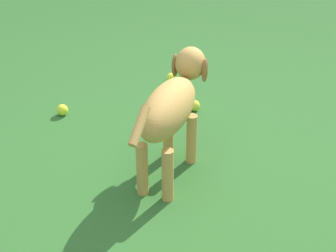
{
  "coord_description": "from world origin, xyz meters",
  "views": [
    {
      "loc": [
        -1.84,
        -0.49,
        1.46
      ],
      "look_at": [
        -0.0,
        0.18,
        0.28
      ],
      "focal_mm": 53.53,
      "sensor_mm": 36.0,
      "label": 1
    }
  ],
  "objects": [
    {
      "name": "tennis_ball_0",
      "position": [
        0.35,
        0.96,
        0.03
      ],
      "size": [
        0.07,
        0.07,
        0.07
      ],
      "primitive_type": "sphere",
      "color": "#D2E32E",
      "rests_on": "ground"
    },
    {
      "name": "tennis_ball_2",
      "position": [
        0.66,
        0.25,
        0.03
      ],
      "size": [
        0.07,
        0.07,
        0.07
      ],
      "primitive_type": "sphere",
      "color": "#CBD530",
      "rests_on": "ground"
    },
    {
      "name": "ground",
      "position": [
        0.0,
        0.0,
        0.0
      ],
      "size": [
        14.0,
        14.0,
        0.0
      ],
      "primitive_type": "plane",
      "color": "#2D6026"
    },
    {
      "name": "tennis_ball_1",
      "position": [
        0.97,
        0.51,
        0.03
      ],
      "size": [
        0.07,
        0.07,
        0.07
      ],
      "primitive_type": "sphere",
      "color": "yellow",
      "rests_on": "ground"
    },
    {
      "name": "dog",
      "position": [
        0.04,
        0.18,
        0.37
      ],
      "size": [
        0.82,
        0.2,
        0.55
      ],
      "rotation": [
        0.0,
        0.0,
        6.25
      ],
      "color": "#C69347",
      "rests_on": "ground"
    }
  ]
}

